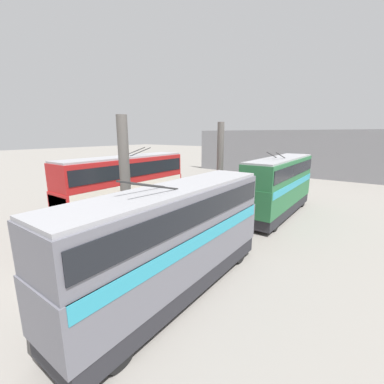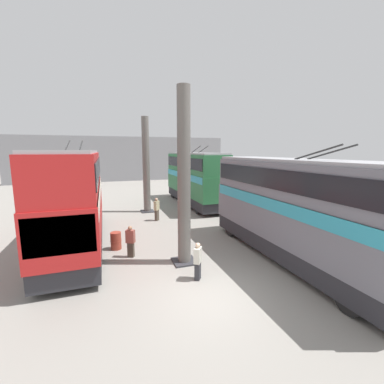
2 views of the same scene
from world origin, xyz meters
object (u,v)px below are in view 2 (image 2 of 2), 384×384
bus_right_mid (75,193)px  bus_left_far (194,175)px  person_aisle_midway (157,209)px  person_aisle_foreground (198,260)px  oil_drum (116,241)px  person_by_right_row (131,241)px  bus_left_near (295,204)px

bus_right_mid → bus_left_far: bearing=-49.3°
person_aisle_midway → person_aisle_foreground: (-9.35, 0.19, -0.09)m
oil_drum → person_aisle_midway: bearing=-32.9°
bus_right_mid → oil_drum: bus_right_mid is taller
bus_right_mid → person_by_right_row: bus_right_mid is taller
bus_left_far → bus_right_mid: bearing=130.7°
person_aisle_midway → oil_drum: size_ratio=1.87×
bus_left_near → bus_left_far: 13.87m
oil_drum → person_aisle_foreground: bearing=-146.3°
bus_right_mid → person_by_right_row: (-2.59, -2.57, -2.12)m
bus_left_near → oil_drum: 9.16m
person_by_right_row → bus_left_near: bearing=-83.3°
bus_left_near → person_aisle_midway: 10.36m
oil_drum → person_by_right_row: bearing=-153.6°
bus_left_far → oil_drum: size_ratio=12.04×
person_aisle_midway → person_by_right_row: person_aisle_midway is taller
person_aisle_midway → person_aisle_foreground: person_aisle_midway is taller
person_aisle_midway → bus_left_near: bearing=-17.8°
bus_left_near → person_by_right_row: size_ratio=7.06×
bus_right_mid → person_aisle_foreground: bus_right_mid is taller
bus_right_mid → bus_left_near: bearing=-119.3°
bus_left_far → person_aisle_midway: bearing=135.8°
person_aisle_midway → person_by_right_row: (-6.18, 2.52, -0.08)m
person_aisle_midway → oil_drum: bearing=-77.9°
person_aisle_foreground → person_by_right_row: 3.94m
bus_left_far → person_aisle_midway: size_ratio=6.45×
bus_left_near → person_by_right_row: 7.98m
bus_left_near → person_by_right_row: bearing=68.1°
person_aisle_midway → oil_drum: 5.83m
bus_right_mid → person_by_right_row: bearing=-135.2°
bus_left_near → person_aisle_midway: size_ratio=6.49×
bus_left_far → bus_left_near: bearing=180.0°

